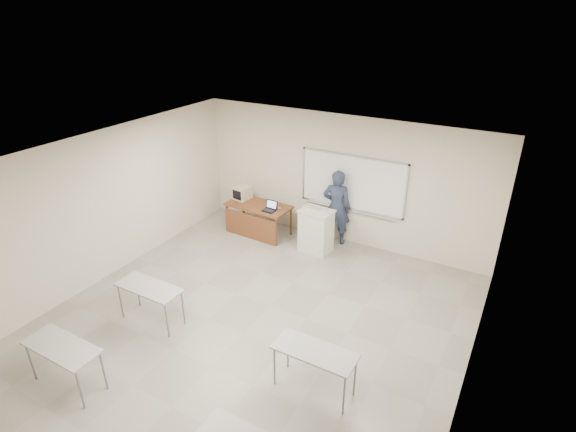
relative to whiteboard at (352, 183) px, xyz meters
The scene contains 10 objects.
floor 4.25m from the whiteboard, 94.32° to the right, with size 7.00×8.00×0.01m, color gray.
whiteboard is the anchor object (origin of this frame).
student_desks 5.39m from the whiteboard, 93.23° to the right, with size 4.40×2.20×0.73m.
instructor_desk 2.42m from the whiteboard, 159.62° to the right, with size 1.56×0.78×0.75m.
podium 1.34m from the whiteboard, 123.07° to the right, with size 0.72×0.52×1.01m.
crt_monitor 2.76m from the whiteboard, 168.43° to the right, with size 0.35×0.40×0.34m.
laptop 1.99m from the whiteboard, 154.94° to the right, with size 0.30×0.28×0.22m.
mouse 1.81m from the whiteboard, 158.27° to the right, with size 0.10×0.06×0.04m, color #A3A6AB.
keyboard 1.05m from the whiteboard, 133.38° to the right, with size 0.42×0.14×0.02m, color #B2AF91.
presenter 0.67m from the whiteboard, 147.95° to the right, with size 0.66×0.43×1.80m, color black.
Camera 1 is at (3.67, -4.93, 5.17)m, focal length 28.00 mm.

